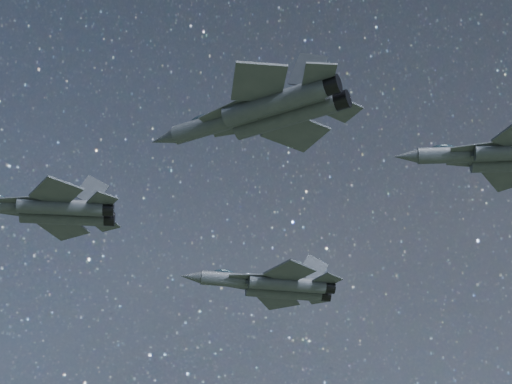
# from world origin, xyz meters

# --- Properties ---
(jet_lead) EXTENTS (17.94, 11.96, 4.55)m
(jet_lead) POSITION_xyz_m (-20.20, -3.23, 160.21)
(jet_lead) COLOR #2F333B
(jet_left) EXTENTS (18.01, 11.81, 4.63)m
(jet_left) POSITION_xyz_m (-0.87, 14.85, 157.82)
(jet_left) COLOR #2F333B
(jet_right) EXTENTS (18.43, 12.68, 4.62)m
(jet_right) POSITION_xyz_m (6.20, -17.19, 157.12)
(jet_right) COLOR #2F333B
(jet_slot) EXTENTS (17.45, 11.98, 4.38)m
(jet_slot) POSITION_xyz_m (25.08, -1.68, 159.93)
(jet_slot) COLOR #2F333B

